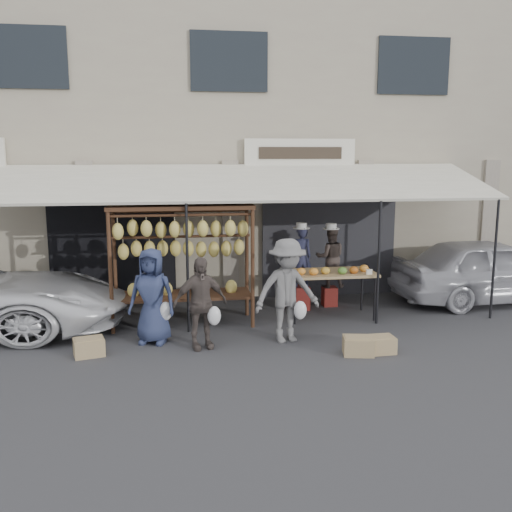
{
  "coord_description": "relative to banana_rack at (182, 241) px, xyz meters",
  "views": [
    {
      "loc": [
        -1.24,
        -8.71,
        3.16
      ],
      "look_at": [
        0.25,
        1.4,
        1.3
      ],
      "focal_mm": 40.0,
      "sensor_mm": 36.0,
      "label": 1
    }
  ],
  "objects": [
    {
      "name": "vendor_right",
      "position": [
        3.05,
        0.91,
        -0.54
      ],
      "size": [
        0.67,
        0.56,
        1.26
      ],
      "primitive_type": "imported",
      "rotation": [
        0.0,
        0.0,
        3.0
      ],
      "color": "#413631",
      "rests_on": "stool_right"
    },
    {
      "name": "stool_right",
      "position": [
        3.05,
        0.91,
        -1.37
      ],
      "size": [
        0.31,
        0.31,
        0.4
      ],
      "primitive_type": "cube",
      "rotation": [
        0.0,
        0.0,
        0.1
      ],
      "color": "maroon",
      "rests_on": "ground_plane"
    },
    {
      "name": "sedan",
      "position": [
        6.5,
        0.72,
        -0.87
      ],
      "size": [
        4.21,
        1.93,
        1.4
      ],
      "primitive_type": "imported",
      "rotation": [
        0.0,
        0.0,
        1.64
      ],
      "color": "#B6B6BC",
      "rests_on": "ground_plane"
    },
    {
      "name": "stool_left",
      "position": [
        2.39,
        0.73,
        -1.33
      ],
      "size": [
        0.37,
        0.37,
        0.48
      ],
      "primitive_type": "cube",
      "rotation": [
        0.0,
        0.0,
        -0.09
      ],
      "color": "maroon",
      "rests_on": "ground_plane"
    },
    {
      "name": "crate_far",
      "position": [
        -1.51,
        -1.44,
        -1.43
      ],
      "size": [
        0.53,
        0.45,
        0.28
      ],
      "primitive_type": "cube",
      "rotation": [
        0.0,
        0.0,
        0.25
      ],
      "color": "tan",
      "rests_on": "ground_plane"
    },
    {
      "name": "banana_rack",
      "position": [
        0.0,
        0.0,
        0.0
      ],
      "size": [
        2.6,
        0.9,
        2.24
      ],
      "color": "#472717",
      "rests_on": "ground_plane"
    },
    {
      "name": "crate_near_b",
      "position": [
        3.08,
        -1.98,
        -1.44
      ],
      "size": [
        0.45,
        0.35,
        0.26
      ],
      "primitive_type": "cube",
      "rotation": [
        0.0,
        0.0,
        0.04
      ],
      "color": "tan",
      "rests_on": "ground_plane"
    },
    {
      "name": "shophouse",
      "position": [
        1.08,
        4.9,
        2.08
      ],
      "size": [
        24.0,
        6.15,
        7.3
      ],
      "color": "tan",
      "rests_on": "ground_plane"
    },
    {
      "name": "crate_near_a",
      "position": [
        2.7,
        -2.01,
        -1.43
      ],
      "size": [
        0.53,
        0.44,
        0.28
      ],
      "primitive_type": "cube",
      "rotation": [
        0.0,
        0.0,
        -0.19
      ],
      "color": "tan",
      "rests_on": "ground_plane"
    },
    {
      "name": "awning",
      "position": [
        1.09,
        0.68,
        1.0
      ],
      "size": [
        10.0,
        2.35,
        2.92
      ],
      "color": "silver",
      "rests_on": "ground_plane"
    },
    {
      "name": "produce_table",
      "position": [
        2.83,
        0.05,
        -0.7
      ],
      "size": [
        1.7,
        0.9,
        1.04
      ],
      "color": "tan",
      "rests_on": "ground_plane"
    },
    {
      "name": "customer_left",
      "position": [
        -0.53,
        -0.94,
        -0.76
      ],
      "size": [
        0.9,
        0.72,
        1.61
      ],
      "primitive_type": "imported",
      "rotation": [
        0.0,
        0.0,
        -0.3
      ],
      "color": "navy",
      "rests_on": "ground_plane"
    },
    {
      "name": "vendor_left",
      "position": [
        2.39,
        0.73,
        -0.48
      ],
      "size": [
        0.47,
        0.33,
        1.22
      ],
      "primitive_type": "imported",
      "rotation": [
        0.0,
        0.0,
        3.23
      ],
      "color": "#272944",
      "rests_on": "stool_left"
    },
    {
      "name": "customer_mid",
      "position": [
        0.25,
        -1.33,
        -0.81
      ],
      "size": [
        0.95,
        0.58,
        1.52
      ],
      "primitive_type": "imported",
      "rotation": [
        0.0,
        0.0,
        0.25
      ],
      "color": "#534842",
      "rests_on": "ground_plane"
    },
    {
      "name": "ground_plane",
      "position": [
        1.08,
        -1.6,
        -1.57
      ],
      "size": [
        90.0,
        90.0,
        0.0
      ],
      "primitive_type": "plane",
      "color": "#2D2D30"
    },
    {
      "name": "customer_right",
      "position": [
        1.71,
        -1.21,
        -0.69
      ],
      "size": [
        1.24,
        0.86,
        1.76
      ],
      "primitive_type": "imported",
      "rotation": [
        0.0,
        0.0,
        0.19
      ],
      "color": "slate",
      "rests_on": "ground_plane"
    }
  ]
}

